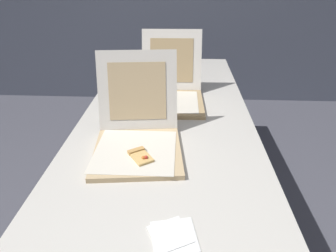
# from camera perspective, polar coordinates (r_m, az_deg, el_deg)

# --- Properties ---
(table) EXTENTS (0.93, 2.38, 0.74)m
(table) POSITION_cam_1_polar(r_m,az_deg,el_deg) (1.62, -0.41, -0.20)
(table) COLOR beige
(table) RESTS_ON ground
(pizza_box_front) EXTENTS (0.43, 0.53, 0.39)m
(pizza_box_front) POSITION_cam_1_polar(r_m,az_deg,el_deg) (1.34, -5.85, -2.20)
(pizza_box_front) COLOR tan
(pizza_box_front) RESTS_ON table
(pizza_box_middle) EXTENTS (0.39, 0.52, 0.38)m
(pizza_box_middle) POSITION_cam_1_polar(r_m,az_deg,el_deg) (1.81, 0.59, 6.39)
(pizza_box_middle) COLOR tan
(pizza_box_middle) RESTS_ON table
(cup_white_mid) EXTENTS (0.06, 0.06, 0.06)m
(cup_white_mid) POSITION_cam_1_polar(r_m,az_deg,el_deg) (1.67, -10.89, 2.89)
(cup_white_mid) COLOR white
(cup_white_mid) RESTS_ON table
(cup_white_far) EXTENTS (0.06, 0.06, 0.06)m
(cup_white_far) POSITION_cam_1_polar(r_m,az_deg,el_deg) (1.96, -7.39, 7.11)
(cup_white_far) COLOR white
(cup_white_far) RESTS_ON table
(napkin_pile) EXTENTS (0.17, 0.16, 0.01)m
(napkin_pile) POSITION_cam_1_polar(r_m,az_deg,el_deg) (0.98, 0.86, -20.16)
(napkin_pile) COLOR white
(napkin_pile) RESTS_ON table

